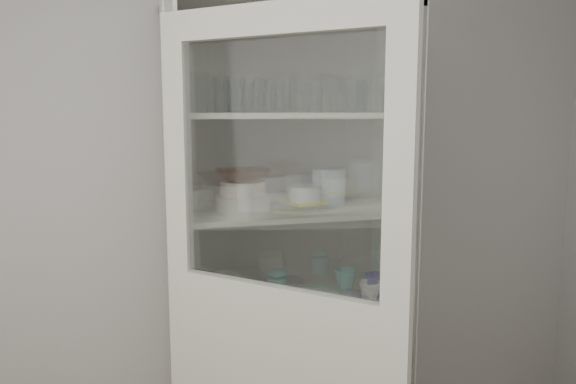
{
  "coord_description": "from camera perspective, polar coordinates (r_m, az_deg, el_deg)",
  "views": [
    {
      "loc": [
        -0.39,
        -0.99,
        1.67
      ],
      "look_at": [
        0.2,
        1.27,
        1.33
      ],
      "focal_mm": 35.0,
      "sensor_mm": 36.0,
      "label": 1
    }
  ],
  "objects": [
    {
      "name": "teal_jar",
      "position": [
        2.49,
        -1.09,
        -9.39
      ],
      "size": [
        0.09,
        0.09,
        0.1
      ],
      "color": "teal",
      "rests_on": "shelf_mugs"
    },
    {
      "name": "cupboard_door",
      "position": [
        1.94,
        -1.08,
        -15.93
      ],
      "size": [
        0.67,
        0.66,
        2.0
      ],
      "rotation": [
        0.0,
        0.0,
        -0.77
      ],
      "color": "beige",
      "rests_on": "floor"
    },
    {
      "name": "yellow_trivet",
      "position": [
        2.4,
        1.65,
        -1.0
      ],
      "size": [
        0.19,
        0.19,
        0.01
      ],
      "primitive_type": "cube",
      "rotation": [
        0.0,
        0.0,
        0.3
      ],
      "color": "yellow",
      "rests_on": "glass_platter"
    },
    {
      "name": "mug_white",
      "position": [
        2.46,
        8.32,
        -9.96
      ],
      "size": [
        0.1,
        0.1,
        0.09
      ],
      "primitive_type": "imported",
      "rotation": [
        0.0,
        0.0,
        0.08
      ],
      "color": "silver",
      "rests_on": "shelf_mugs"
    },
    {
      "name": "tumbler_8",
      "position": [
        2.26,
        -5.21,
        9.85
      ],
      "size": [
        0.08,
        0.08,
        0.14
      ],
      "primitive_type": "cylinder",
      "rotation": [
        0.0,
        0.0,
        -0.15
      ],
      "color": "silver",
      "rests_on": "shelf_glass"
    },
    {
      "name": "goblet_3",
      "position": [
        2.55,
        6.04,
        10.0
      ],
      "size": [
        0.08,
        0.08,
        0.17
      ],
      "primitive_type": null,
      "color": "silver",
      "rests_on": "shelf_glass"
    },
    {
      "name": "mug_blue",
      "position": [
        2.53,
        9.03,
        -9.32
      ],
      "size": [
        0.12,
        0.12,
        0.1
      ],
      "primitive_type": "imported",
      "rotation": [
        0.0,
        0.0,
        0.02
      ],
      "color": "navy",
      "rests_on": "shelf_mugs"
    },
    {
      "name": "tumbler_2",
      "position": [
        2.17,
        -0.57,
        9.97
      ],
      "size": [
        0.08,
        0.08,
        0.15
      ],
      "primitive_type": "cylinder",
      "rotation": [
        0.0,
        0.0,
        0.06
      ],
      "color": "silver",
      "rests_on": "shelf_glass"
    },
    {
      "name": "tumbler_5",
      "position": [
        2.29,
        6.86,
        9.66
      ],
      "size": [
        0.09,
        0.09,
        0.13
      ],
      "primitive_type": "cylinder",
      "rotation": [
        0.0,
        0.0,
        0.41
      ],
      "color": "silver",
      "rests_on": "shelf_glass"
    },
    {
      "name": "tumbler_0",
      "position": [
        2.16,
        -5.34,
        9.7
      ],
      "size": [
        0.08,
        0.08,
        0.13
      ],
      "primitive_type": "cylinder",
      "rotation": [
        0.0,
        0.0,
        -0.33
      ],
      "color": "silver",
      "rests_on": "shelf_glass"
    },
    {
      "name": "grey_bowl_stack",
      "position": [
        2.45,
        4.18,
        0.55
      ],
      "size": [
        0.15,
        0.15,
        0.16
      ],
      "primitive_type": "cylinder",
      "color": "silver",
      "rests_on": "shelf_plates"
    },
    {
      "name": "tumbler_9",
      "position": [
        2.3,
        -4.01,
        9.6
      ],
      "size": [
        0.07,
        0.07,
        0.12
      ],
      "primitive_type": "cylinder",
      "rotation": [
        0.0,
        0.0,
        -0.16
      ],
      "color": "silver",
      "rests_on": "shelf_glass"
    },
    {
      "name": "cream_bowl",
      "position": [
        2.27,
        -4.6,
        0.39
      ],
      "size": [
        0.24,
        0.24,
        0.06
      ],
      "primitive_type": "cylinder",
      "rotation": [
        0.0,
        0.0,
        -0.39
      ],
      "color": "#F1E0CE",
      "rests_on": "plate_stack_front"
    },
    {
      "name": "white_canister",
      "position": [
        2.43,
        -6.34,
        -9.65
      ],
      "size": [
        0.14,
        0.14,
        0.13
      ],
      "primitive_type": "cylinder",
      "rotation": [
        0.0,
        0.0,
        0.36
      ],
      "color": "silver",
      "rests_on": "shelf_mugs"
    },
    {
      "name": "tumbler_1",
      "position": [
        2.15,
        -2.92,
        9.71
      ],
      "size": [
        0.07,
        0.07,
        0.13
      ],
      "primitive_type": "cylinder",
      "rotation": [
        0.0,
        0.0,
        0.14
      ],
      "color": "silver",
      "rests_on": "shelf_glass"
    },
    {
      "name": "tumbler_12",
      "position": [
        2.28,
        -3.79,
        9.69
      ],
      "size": [
        0.07,
        0.07,
        0.13
      ],
      "primitive_type": "cylinder",
      "color": "silver",
      "rests_on": "shelf_glass"
    },
    {
      "name": "measuring_cups",
      "position": [
        2.34,
        -3.96,
        -11.38
      ],
      "size": [
        0.11,
        0.11,
        0.04
      ],
      "primitive_type": "cylinder",
      "color": "#B4B4B4",
      "rests_on": "shelf_mugs"
    },
    {
      "name": "mug_teal",
      "position": [
        2.6,
        5.89,
        -8.83
      ],
      "size": [
        0.12,
        0.12,
        0.09
      ],
      "primitive_type": "imported",
      "rotation": [
        0.0,
        0.0,
        -0.21
      ],
      "color": "teal",
      "rests_on": "shelf_mugs"
    },
    {
      "name": "tumbler_7",
      "position": [
        2.26,
        -9.03,
        9.93
      ],
      "size": [
        0.1,
        0.1,
        0.16
      ],
      "primitive_type": "cylinder",
      "rotation": [
        0.0,
        0.0,
        -0.4
      ],
      "color": "silver",
      "rests_on": "shelf_glass"
    },
    {
      "name": "pantry_cabinet",
      "position": [
        2.51,
        -0.37,
        -8.62
      ],
      "size": [
        1.0,
        0.45,
        2.1
      ],
      "color": "beige",
      "rests_on": "floor"
    },
    {
      "name": "tumbler_6",
      "position": [
        2.29,
        9.12,
        9.68
      ],
      "size": [
        0.07,
        0.07,
        0.14
      ],
      "primitive_type": "cylinder",
      "rotation": [
        0.0,
        0.0,
        0.07
      ],
      "color": "silver",
      "rests_on": "shelf_glass"
    },
    {
      "name": "wall_back",
      "position": [
        2.55,
        -5.65,
        -0.11
      ],
      "size": [
        3.6,
        0.02,
        2.6
      ],
      "primitive_type": "cube",
      "color": "#ADADAD",
      "rests_on": "ground"
    },
    {
      "name": "white_ramekin",
      "position": [
        2.4,
        1.65,
        -0.11
      ],
      "size": [
        0.18,
        0.18,
        0.06
      ],
      "primitive_type": "cylinder",
      "rotation": [
        0.0,
        0.0,
        -0.29
      ],
      "color": "silver",
      "rests_on": "yellow_trivet"
    },
    {
      "name": "tin_box",
      "position": [
        2.61,
        2.73,
        -18.5
      ],
      "size": [
        0.24,
        0.18,
        0.07
      ],
      "primitive_type": "cube",
      "rotation": [
        0.0,
        0.0,
        -0.1
      ],
      "color": "#9C9C9C",
      "rests_on": "shelf_bot"
    },
    {
      "name": "plate_stack_front",
      "position": [
        2.28,
        -4.58,
        -1.2
      ],
      "size": [
        0.22,
        0.22,
        0.07
      ],
      "primitive_type": "cylinder",
      "color": "silver",
      "rests_on": "shelf_plates"
    },
    {
      "name": "plate_stack_back",
      "position": [
        2.42,
        -9.73,
        -0.55
      ],
      "size": [
        0.19,
        0.19,
        0.08
      ],
      "primitive_type": "cylinder",
      "color": "silver",
      "rests_on": "shelf_plates"
    },
    {
      "name": "tumbler_13",
      "position": [
        2.25,
        -6.69,
        9.79
      ],
      "size": [
        0.07,
        0.07,
        0.14
      ],
      "primitive_type": "cylinder",
      "color": "silver",
      "rests_on": "shelf_glass"
    },
    {
      "name": "cream_dish",
      "position": [
        2.6,
        -3.26,
        -18.61
      ],
      "size": [
        0.27,
        0.27,
        0.07
      ],
      "primitive_type": "imported",
      "rotation": [
        0.0,
        0.0,
        -0.23
      ],
      "color": "#F1E0CE",
      "rests_on": "shelf_bot"
    },
    {
      "name": "goblet_1",
      "position": [
        2.41,
        0.32,
        10.06
      ],
      "size": [
        0.07,
        0.07,
        0.17
      ],
      "primitive_type": null,
      "color": "silver",
      "rests_on": "shelf_glass"
    },
    {
      "name": "glass_platter",
      "position": [
        2.4,
        1.64,
        -1.31
      ],
      "size": [
        0.3,
        0.3,
        0.02
      ],
      "primitive_type": "cylinder",
      "rotation": [
        0.0,
        0.0,
        0.05
      ],
      "color": "silver",
      "rests_on": "shelf_plates"
    },
    {
      "name": "tumbler_4",
      "position": [
        2.3,
        7.36,
        9.64
      ],
      "size": [
        0.08,
        0.08,
        0.13
      ],
      "primitive_type": "cylinder",
      "rotation": [
        0.0,
        0.0,
        0.26
      ],
      "color": "silver",
      "rests_on": "shelf_glass"
    },
    {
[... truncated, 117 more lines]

